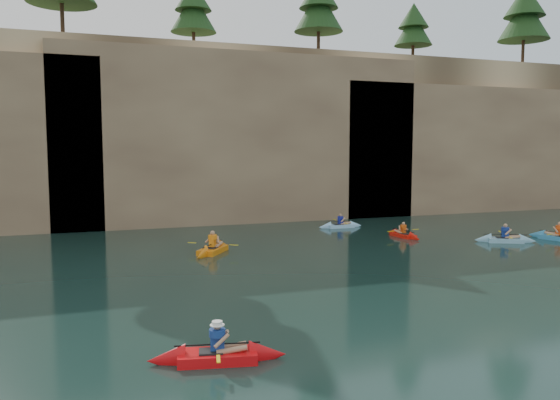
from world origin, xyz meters
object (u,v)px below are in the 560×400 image
object	(u,v)px
main_kayaker	(217,355)
kayaker_red_far	(403,235)
kayaker_orange	(213,249)
kayaker_ltblue_near	(505,239)

from	to	relation	value
main_kayaker	kayaker_red_far	bearing A→B (deg)	56.92
kayaker_orange	kayaker_red_far	xyz separation A→B (m)	(10.92, 0.92, -0.03)
main_kayaker	kayaker_ltblue_near	bearing A→B (deg)	42.40
kayaker_orange	kayaker_ltblue_near	xyz separation A→B (m)	(15.01, -2.31, -0.01)
main_kayaker	kayaker_orange	distance (m)	13.18
main_kayaker	kayaker_orange	world-z (taller)	kayaker_orange
kayaker_ltblue_near	kayaker_red_far	size ratio (longest dim) A/B	1.07
kayaker_orange	kayaker_ltblue_near	size ratio (longest dim) A/B	1.04
kayaker_orange	kayaker_ltblue_near	bearing A→B (deg)	-62.82
kayaker_ltblue_near	kayaker_red_far	bearing A→B (deg)	168.50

